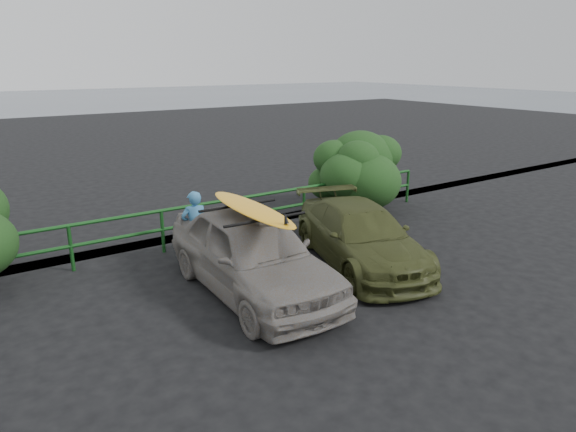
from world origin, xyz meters
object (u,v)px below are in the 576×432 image
olive_vehicle (361,235)px  surfboard (251,208)px  man (195,227)px  sedan (252,254)px  guardrail (203,224)px

olive_vehicle → surfboard: 2.88m
man → sedan: bearing=107.2°
guardrail → man: 1.20m
sedan → surfboard: surfboard is taller
man → guardrail: bearing=-112.1°
sedan → man: bearing=99.2°
olive_vehicle → man: (-2.94, 2.07, 0.16)m
sedan → olive_vehicle: sedan is taller
sedan → olive_vehicle: size_ratio=1.04×
sedan → olive_vehicle: bearing=1.3°
olive_vehicle → man: bearing=161.7°
sedan → man: (-0.26, 2.04, 0.02)m
guardrail → sedan: 3.06m
olive_vehicle → sedan: bearing=-163.8°
olive_vehicle → surfboard: size_ratio=1.51×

